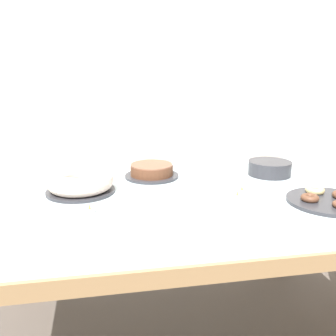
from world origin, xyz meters
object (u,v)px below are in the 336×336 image
(cake_golden_bundt, at_px, (80,182))
(tealight_centre, at_px, (237,197))
(plate_stack, at_px, (270,168))
(cake_chocolate_round, at_px, (152,171))
(tealight_left_edge, at_px, (90,210))
(pastry_platter, at_px, (329,200))
(tealight_near_front, at_px, (242,191))

(cake_golden_bundt, relative_size, tealight_centre, 7.28)
(plate_stack, bearing_deg, cake_chocolate_round, 173.36)
(cake_chocolate_round, distance_m, tealight_left_edge, 0.52)
(cake_chocolate_round, distance_m, pastry_platter, 0.80)
(cake_chocolate_round, height_order, plate_stack, plate_stack)
(pastry_platter, relative_size, plate_stack, 1.57)
(cake_chocolate_round, relative_size, tealight_left_edge, 6.55)
(pastry_platter, xyz_separation_m, plate_stack, (-0.05, 0.42, 0.02))
(cake_chocolate_round, height_order, tealight_left_edge, cake_chocolate_round)
(plate_stack, height_order, tealight_centre, plate_stack)
(tealight_left_edge, xyz_separation_m, tealight_centre, (0.59, 0.05, 0.00))
(cake_chocolate_round, distance_m, tealight_centre, 0.48)
(cake_chocolate_round, bearing_deg, pastry_platter, -37.60)
(cake_golden_bundt, bearing_deg, pastry_platter, -17.80)
(tealight_near_front, xyz_separation_m, tealight_centre, (-0.04, -0.06, 0.00))
(tealight_left_edge, bearing_deg, plate_stack, 22.44)
(cake_golden_bundt, bearing_deg, tealight_near_front, -11.58)
(cake_golden_bundt, xyz_separation_m, tealight_centre, (0.63, -0.20, -0.04))
(cake_golden_bundt, height_order, pastry_platter, cake_golden_bundt)
(pastry_platter, height_order, plate_stack, plate_stack)
(pastry_platter, bearing_deg, cake_golden_bundt, 162.20)
(cake_golden_bundt, distance_m, plate_stack, 0.92)
(pastry_platter, relative_size, tealight_left_edge, 8.23)
(cake_chocolate_round, bearing_deg, tealight_left_edge, -124.15)
(cake_golden_bundt, xyz_separation_m, pastry_platter, (0.97, -0.31, -0.03))
(cake_golden_bundt, bearing_deg, tealight_centre, -17.85)
(pastry_platter, relative_size, tealight_near_front, 8.23)
(cake_golden_bundt, relative_size, tealight_left_edge, 7.28)
(plate_stack, xyz_separation_m, tealight_near_front, (-0.24, -0.25, -0.02))
(pastry_platter, bearing_deg, tealight_centre, 162.29)
(tealight_left_edge, bearing_deg, cake_golden_bundt, 99.41)
(cake_golden_bundt, distance_m, tealight_left_edge, 0.26)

